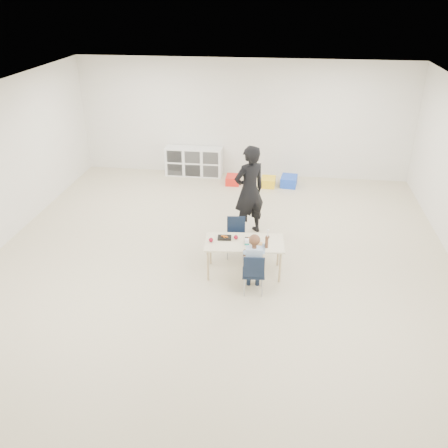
# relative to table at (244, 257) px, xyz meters

# --- Properties ---
(room) EXTENTS (9.00, 9.02, 2.80)m
(room) POSITION_rel_table_xyz_m (-0.46, 0.07, 1.11)
(room) COLOR beige
(room) RESTS_ON ground
(table) EXTENTS (1.31, 0.73, 0.58)m
(table) POSITION_rel_table_xyz_m (0.00, 0.00, 0.00)
(table) COLOR beige
(table) RESTS_ON ground
(chair_near) EXTENTS (0.36, 0.34, 0.70)m
(chair_near) POSITION_rel_table_xyz_m (0.19, -0.52, 0.05)
(chair_near) COLOR black
(chair_near) RESTS_ON ground
(chair_far) EXTENTS (0.36, 0.34, 0.70)m
(chair_far) POSITION_rel_table_xyz_m (-0.19, 0.52, 0.05)
(chair_far) COLOR black
(chair_far) RESTS_ON ground
(child) EXTENTS (0.50, 0.50, 1.10)m
(child) POSITION_rel_table_xyz_m (0.19, -0.52, 0.25)
(child) COLOR #B6CFF7
(child) RESTS_ON chair_near
(lunch_tray_near) EXTENTS (0.23, 0.18, 0.03)m
(lunch_tray_near) POSITION_rel_table_xyz_m (0.12, 0.04, 0.30)
(lunch_tray_near) COLOR black
(lunch_tray_near) RESTS_ON table
(lunch_tray_far) EXTENTS (0.23, 0.18, 0.03)m
(lunch_tray_far) POSITION_rel_table_xyz_m (-0.33, 0.07, 0.30)
(lunch_tray_far) COLOR black
(lunch_tray_far) RESTS_ON table
(milk_carton) EXTENTS (0.08, 0.08, 0.10)m
(milk_carton) POSITION_rel_table_xyz_m (0.05, -0.09, 0.34)
(milk_carton) COLOR white
(milk_carton) RESTS_ON table
(bread_roll) EXTENTS (0.09, 0.09, 0.07)m
(bread_roll) POSITION_rel_table_xyz_m (0.27, -0.10, 0.32)
(bread_roll) COLOR tan
(bread_roll) RESTS_ON table
(apple_near) EXTENTS (0.07, 0.07, 0.07)m
(apple_near) POSITION_rel_table_xyz_m (-0.15, 0.07, 0.32)
(apple_near) COLOR maroon
(apple_near) RESTS_ON table
(apple_far) EXTENTS (0.07, 0.07, 0.07)m
(apple_far) POSITION_rel_table_xyz_m (-0.53, -0.07, 0.32)
(apple_far) COLOR maroon
(apple_far) RESTS_ON table
(cubby_shelf) EXTENTS (1.40, 0.40, 0.70)m
(cubby_shelf) POSITION_rel_table_xyz_m (-1.66, 4.35, 0.06)
(cubby_shelf) COLOR white
(cubby_shelf) RESTS_ON ground
(adult) EXTENTS (0.76, 0.71, 1.74)m
(adult) POSITION_rel_table_xyz_m (-0.05, 1.43, 0.57)
(adult) COLOR black
(adult) RESTS_ON ground
(bin_red) EXTENTS (0.32, 0.41, 0.20)m
(bin_red) POSITION_rel_table_xyz_m (-0.63, 3.88, -0.19)
(bin_red) COLOR red
(bin_red) RESTS_ON ground
(bin_yellow) EXTENTS (0.34, 0.43, 0.20)m
(bin_yellow) POSITION_rel_table_xyz_m (0.22, 3.85, -0.19)
(bin_yellow) COLOR yellow
(bin_yellow) RESTS_ON ground
(bin_blue) EXTENTS (0.41, 0.50, 0.23)m
(bin_blue) POSITION_rel_table_xyz_m (0.70, 3.93, -0.18)
(bin_blue) COLOR blue
(bin_blue) RESTS_ON ground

